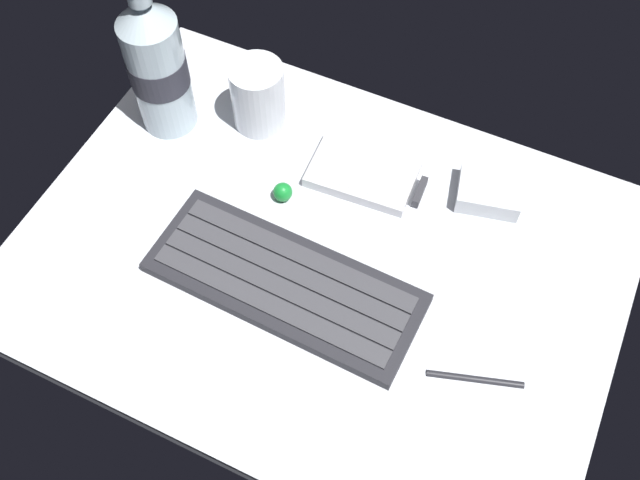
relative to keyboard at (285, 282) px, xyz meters
The scene contains 8 objects.
ground_plane 5.41cm from the keyboard, 70.59° to the left, with size 64.00×48.00×2.80cm.
keyboard is the anchor object (origin of this frame).
handheld_device 16.73cm from the keyboard, 81.90° to the left, with size 13.14×8.35×1.50cm.
juice_cup 23.41cm from the keyboard, 124.14° to the left, with size 6.40×6.40×8.50cm.
water_bottle 28.48cm from the keyboard, 147.49° to the left, with size 6.73×6.73×20.80cm.
charger_block 25.39cm from the keyboard, 51.72° to the left, with size 7.00×5.60×2.40cm, color silver.
trackball_mouse 11.37cm from the keyboard, 117.82° to the left, with size 2.20×2.20×2.20cm, color #198C33.
stylus_pen 21.57cm from the keyboard, ahead, with size 0.70×0.70×9.50cm, color #26262B.
Camera 1 is at (16.88, -35.78, 67.46)cm, focal length 40.52 mm.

